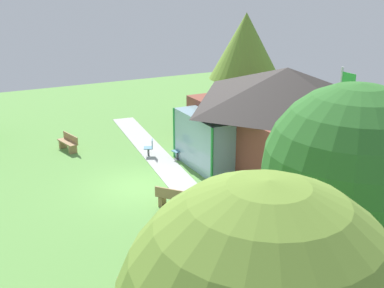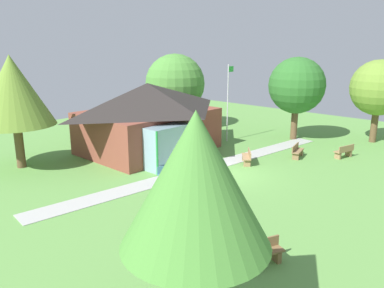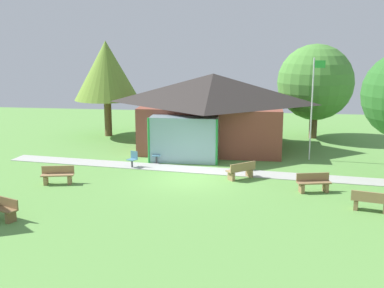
{
  "view_description": "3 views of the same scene",
  "coord_description": "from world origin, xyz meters",
  "px_view_note": "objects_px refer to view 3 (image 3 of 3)",
  "views": [
    {
      "loc": [
        17.49,
        -6.74,
        8.32
      ],
      "look_at": [
        -0.98,
        2.9,
        1.18
      ],
      "focal_mm": 44.67,
      "sensor_mm": 36.0,
      "label": 1
    },
    {
      "loc": [
        -16.11,
        -12.1,
        7.04
      ],
      "look_at": [
        -0.17,
        2.53,
        1.36
      ],
      "focal_mm": 35.47,
      "sensor_mm": 36.0,
      "label": 2
    },
    {
      "loc": [
        3.18,
        -22.71,
        6.79
      ],
      "look_at": [
        -0.32,
        2.83,
        1.12
      ],
      "focal_mm": 45.88,
      "sensor_mm": 36.0,
      "label": 3
    }
  ],
  "objects_px": {
    "bench_mid_left": "(58,176)",
    "bench_front_left": "(2,209)",
    "flagpole": "(313,105)",
    "bench_lawn_far_right": "(371,202)",
    "bench_rear_near_path": "(241,171)",
    "tree_behind_pavilion_right": "(315,82)",
    "pavilion": "(212,110)",
    "patio_chair_porch_left": "(156,156)",
    "tree_behind_pavilion_left": "(106,71)",
    "patio_chair_west": "(133,160)",
    "bench_mid_right": "(313,183)"
  },
  "relations": [
    {
      "from": "patio_chair_porch_left",
      "to": "tree_behind_pavilion_left",
      "type": "relative_size",
      "value": 0.13
    },
    {
      "from": "bench_mid_right",
      "to": "bench_rear_near_path",
      "type": "relative_size",
      "value": 1.09
    },
    {
      "from": "flagpole",
      "to": "patio_chair_west",
      "type": "distance_m",
      "value": 10.28
    },
    {
      "from": "bench_mid_right",
      "to": "bench_lawn_far_right",
      "type": "bearing_deg",
      "value": 117.61
    },
    {
      "from": "tree_behind_pavilion_left",
      "to": "tree_behind_pavilion_right",
      "type": "height_order",
      "value": "tree_behind_pavilion_left"
    },
    {
      "from": "flagpole",
      "to": "patio_chair_porch_left",
      "type": "xyz_separation_m",
      "value": [
        -8.4,
        -1.89,
        -2.71
      ]
    },
    {
      "from": "flagpole",
      "to": "bench_rear_near_path",
      "type": "xyz_separation_m",
      "value": [
        -3.69,
        -4.36,
        -2.73
      ]
    },
    {
      "from": "pavilion",
      "to": "bench_lawn_far_right",
      "type": "distance_m",
      "value": 12.91
    },
    {
      "from": "bench_rear_near_path",
      "to": "bench_front_left",
      "type": "bearing_deg",
      "value": 177.34
    },
    {
      "from": "flagpole",
      "to": "patio_chair_porch_left",
      "type": "distance_m",
      "value": 9.03
    },
    {
      "from": "flagpole",
      "to": "pavilion",
      "type": "bearing_deg",
      "value": 159.11
    },
    {
      "from": "bench_mid_right",
      "to": "bench_lawn_far_right",
      "type": "distance_m",
      "value": 3.0
    },
    {
      "from": "pavilion",
      "to": "tree_behind_pavilion_right",
      "type": "bearing_deg",
      "value": 31.81
    },
    {
      "from": "pavilion",
      "to": "bench_mid_left",
      "type": "xyz_separation_m",
      "value": [
        -6.43,
        -8.55,
        -2.0
      ]
    },
    {
      "from": "flagpole",
      "to": "tree_behind_pavilion_left",
      "type": "bearing_deg",
      "value": 158.98
    },
    {
      "from": "flagpole",
      "to": "bench_rear_near_path",
      "type": "height_order",
      "value": "flagpole"
    },
    {
      "from": "patio_chair_porch_left",
      "to": "patio_chair_west",
      "type": "bearing_deg",
      "value": 37.45
    },
    {
      "from": "pavilion",
      "to": "patio_chair_west",
      "type": "distance_m",
      "value": 6.65
    },
    {
      "from": "flagpole",
      "to": "patio_chair_porch_left",
      "type": "bearing_deg",
      "value": -167.34
    },
    {
      "from": "tree_behind_pavilion_left",
      "to": "bench_front_left",
      "type": "bearing_deg",
      "value": -87.09
    },
    {
      "from": "bench_lawn_far_right",
      "to": "tree_behind_pavilion_left",
      "type": "bearing_deg",
      "value": 152.45
    },
    {
      "from": "bench_front_left",
      "to": "bench_lawn_far_right",
      "type": "height_order",
      "value": "same"
    },
    {
      "from": "bench_lawn_far_right",
      "to": "patio_chair_west",
      "type": "xyz_separation_m",
      "value": [
        -11.03,
        5.25,
        0.01
      ]
    },
    {
      "from": "bench_front_left",
      "to": "bench_mid_left",
      "type": "bearing_deg",
      "value": -70.62
    },
    {
      "from": "tree_behind_pavilion_left",
      "to": "bench_rear_near_path",
      "type": "bearing_deg",
      "value": -44.59
    },
    {
      "from": "bench_rear_near_path",
      "to": "patio_chair_west",
      "type": "bearing_deg",
      "value": 126.77
    },
    {
      "from": "patio_chair_west",
      "to": "tree_behind_pavilion_right",
      "type": "relative_size",
      "value": 0.14
    },
    {
      "from": "bench_mid_left",
      "to": "tree_behind_pavilion_right",
      "type": "relative_size",
      "value": 0.25
    },
    {
      "from": "bench_mid_left",
      "to": "tree_behind_pavilion_right",
      "type": "distance_m",
      "value": 18.42
    },
    {
      "from": "patio_chair_porch_left",
      "to": "tree_behind_pavilion_right",
      "type": "distance_m",
      "value": 12.74
    },
    {
      "from": "patio_chair_west",
      "to": "tree_behind_pavilion_right",
      "type": "xyz_separation_m",
      "value": [
        10.24,
        9.24,
        3.37
      ]
    },
    {
      "from": "bench_mid_right",
      "to": "patio_chair_porch_left",
      "type": "relative_size",
      "value": 1.82
    },
    {
      "from": "tree_behind_pavilion_left",
      "to": "bench_lawn_far_right",
      "type": "bearing_deg",
      "value": -41.9
    },
    {
      "from": "bench_mid_left",
      "to": "patio_chair_west",
      "type": "distance_m",
      "value": 4.35
    },
    {
      "from": "tree_behind_pavilion_left",
      "to": "patio_chair_porch_left",
      "type": "bearing_deg",
      "value": -55.06
    },
    {
      "from": "bench_mid_left",
      "to": "tree_behind_pavilion_right",
      "type": "height_order",
      "value": "tree_behind_pavilion_right"
    },
    {
      "from": "flagpole",
      "to": "tree_behind_pavilion_left",
      "type": "height_order",
      "value": "tree_behind_pavilion_left"
    },
    {
      "from": "bench_mid_left",
      "to": "patio_chair_porch_left",
      "type": "xyz_separation_m",
      "value": [
        3.79,
        4.46,
        0.01
      ]
    },
    {
      "from": "bench_rear_near_path",
      "to": "tree_behind_pavilion_left",
      "type": "bearing_deg",
      "value": 95.69
    },
    {
      "from": "bench_mid_left",
      "to": "bench_front_left",
      "type": "distance_m",
      "value": 4.65
    },
    {
      "from": "bench_mid_right",
      "to": "bench_rear_near_path",
      "type": "height_order",
      "value": "same"
    },
    {
      "from": "bench_front_left",
      "to": "bench_rear_near_path",
      "type": "bearing_deg",
      "value": -120.16
    },
    {
      "from": "flagpole",
      "to": "bench_lawn_far_right",
      "type": "height_order",
      "value": "flagpole"
    },
    {
      "from": "patio_chair_west",
      "to": "tree_behind_pavilion_left",
      "type": "height_order",
      "value": "tree_behind_pavilion_left"
    },
    {
      "from": "bench_mid_right",
      "to": "patio_chair_porch_left",
      "type": "height_order",
      "value": "patio_chair_porch_left"
    },
    {
      "from": "pavilion",
      "to": "bench_mid_right",
      "type": "relative_size",
      "value": 5.93
    },
    {
      "from": "bench_lawn_far_right",
      "to": "pavilion",
      "type": "bearing_deg",
      "value": 139.5
    },
    {
      "from": "patio_chair_porch_left",
      "to": "bench_mid_right",
      "type": "bearing_deg",
      "value": 144.55
    },
    {
      "from": "patio_chair_porch_left",
      "to": "pavilion",
      "type": "bearing_deg",
      "value": -131.13
    },
    {
      "from": "bench_rear_near_path",
      "to": "tree_behind_pavilion_right",
      "type": "distance_m",
      "value": 12.02
    }
  ]
}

